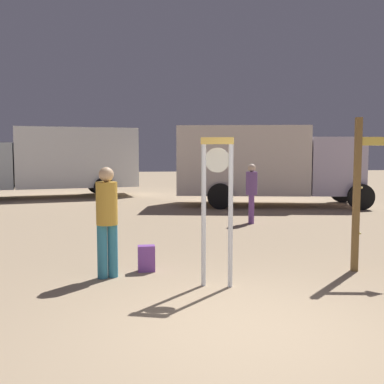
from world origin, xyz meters
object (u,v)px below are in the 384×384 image
arrow_sign (375,172)px  box_truck_far (264,162)px  backpack (146,259)px  standing_clock (217,197)px  person_near_clock (107,216)px  person_distant (252,190)px  box_truck_near (59,160)px

arrow_sign → box_truck_far: bearing=83.5°
backpack → box_truck_far: box_truck_far is taller
standing_clock → person_near_clock: bearing=156.2°
person_near_clock → backpack: (0.63, 0.30, -0.78)m
arrow_sign → box_truck_far: box_truck_far is taller
standing_clock → backpack: size_ratio=5.05×
standing_clock → person_distant: standing_clock is taller
person_near_clock → backpack: size_ratio=4.02×
person_near_clock → person_distant: person_near_clock is taller
standing_clock → person_distant: 6.16m
standing_clock → arrow_sign: size_ratio=0.86×
arrow_sign → person_distant: size_ratio=1.55×
person_near_clock → person_distant: 6.31m
person_near_clock → box_truck_near: bearing=100.5°
standing_clock → box_truck_near: box_truck_near is taller
box_truck_far → person_near_clock: bearing=-120.9°
box_truck_near → box_truck_far: size_ratio=1.06×
person_distant → box_truck_far: box_truck_far is taller
arrow_sign → backpack: bearing=171.5°
standing_clock → arrow_sign: 2.82m
backpack → person_distant: (3.18, 4.73, 0.72)m
standing_clock → person_distant: bearing=69.2°
arrow_sign → person_near_clock: size_ratio=1.45×
backpack → standing_clock: bearing=-45.5°
standing_clock → backpack: 1.83m
standing_clock → box_truck_far: (3.82, 9.82, 0.25)m
box_truck_near → backpack: bearing=-76.6°
arrow_sign → box_truck_far: 9.43m
person_near_clock → box_truck_far: bearing=59.1°
person_distant → box_truck_near: 10.59m
standing_clock → box_truck_far: 10.54m
person_near_clock → box_truck_far: size_ratio=0.25×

